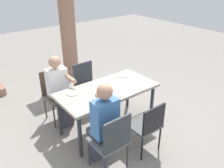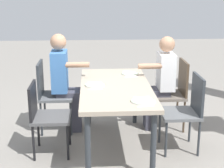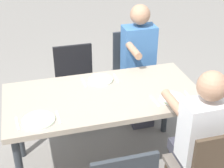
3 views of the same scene
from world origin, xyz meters
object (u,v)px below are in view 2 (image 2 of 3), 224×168
at_px(chair_mid_north, 187,108).
at_px(chair_mid_south, 45,113).
at_px(dining_table, 116,93).
at_px(diner_woman_green, 65,80).
at_px(plate_1, 95,85).
at_px(plate_2, 143,101).
at_px(chair_west_north, 174,90).
at_px(chair_west_south, 50,91).
at_px(plate_0, 130,73).
at_px(diner_man_white, 161,80).

xyz_separation_m(chair_mid_north, chair_mid_south, (-0.00, -1.65, -0.03)).
height_order(dining_table, diner_woman_green, diner_woman_green).
bearing_deg(dining_table, plate_1, -96.88).
distance_m(plate_1, plate_2, 0.76).
distance_m(dining_table, chair_west_north, 1.01).
bearing_deg(chair_west_north, chair_mid_north, -0.16).
distance_m(chair_west_south, chair_mid_north, 1.78).
height_order(dining_table, chair_west_north, chair_west_north).
xyz_separation_m(chair_west_south, plate_0, (0.03, 1.05, 0.24)).
distance_m(chair_west_north, chair_mid_north, 0.66).
xyz_separation_m(chair_west_north, diner_woman_green, (0.00, -1.46, 0.16)).
relative_size(dining_table, diner_woman_green, 1.26).
bearing_deg(plate_1, chair_west_north, 116.28).
bearing_deg(dining_table, chair_mid_north, 82.82).
distance_m(chair_mid_north, chair_mid_south, 1.65).
bearing_deg(dining_table, plate_0, 156.95).
distance_m(diner_man_white, plate_0, 0.43).
relative_size(diner_woman_green, plate_1, 5.53).
bearing_deg(diner_man_white, chair_mid_north, 15.86).
bearing_deg(chair_mid_north, chair_mid_south, -90.00).
height_order(chair_west_north, chair_mid_north, chair_west_north).
bearing_deg(chair_west_south, diner_woman_green, 89.16).
distance_m(chair_mid_south, plate_2, 1.19).
bearing_deg(diner_woman_green, plate_0, 88.18).
distance_m(chair_mid_north, plate_0, 0.91).
bearing_deg(plate_2, chair_west_north, 152.32).
relative_size(chair_west_south, plate_1, 3.99).
distance_m(chair_west_north, plate_0, 0.66).
bearing_deg(plate_1, dining_table, 83.12).
xyz_separation_m(dining_table, plate_2, (0.56, 0.24, 0.09)).
height_order(chair_west_north, plate_2, chair_west_north).
distance_m(chair_mid_north, diner_man_white, 0.70).
bearing_deg(plate_1, chair_mid_south, -77.15).
bearing_deg(plate_2, chair_mid_south, -113.30).
bearing_deg(chair_mid_south, dining_table, 97.23).
xyz_separation_m(chair_mid_south, plate_0, (-0.63, 1.05, 0.29)).
bearing_deg(plate_2, diner_woman_green, -142.01).
distance_m(dining_table, chair_mid_north, 0.85).
xyz_separation_m(plate_1, plate_2, (0.59, 0.48, -0.00)).
distance_m(diner_man_white, plate_1, 1.03).
xyz_separation_m(chair_mid_north, diner_woman_green, (-0.66, -1.46, 0.18)).
xyz_separation_m(chair_west_north, plate_1, (0.53, -1.07, 0.25)).
height_order(diner_man_white, plate_1, diner_man_white).
distance_m(diner_man_white, plate_2, 1.19).
xyz_separation_m(chair_mid_south, plate_1, (-0.13, 0.58, 0.29)).
relative_size(chair_mid_south, diner_woman_green, 0.65).
bearing_deg(diner_woman_green, plate_2, 37.99).
height_order(diner_woman_green, diner_man_white, diner_woman_green).
distance_m(chair_mid_north, diner_woman_green, 1.61).
distance_m(chair_west_north, plate_1, 1.22).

